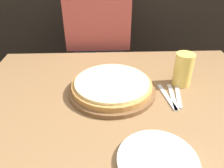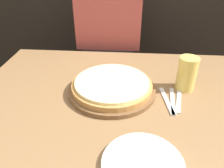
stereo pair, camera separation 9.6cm
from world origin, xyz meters
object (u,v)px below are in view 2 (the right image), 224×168
Objects in this scene: dinner_plate at (143,165)px; diner_person at (109,53)px; pizza_on_board at (112,87)px; dinner_knife at (173,100)px; beer_glass at (187,72)px; fork at (167,100)px; spoon at (179,101)px.

dinner_plate is 1.02m from diner_person.
dinner_knife is (0.26, -0.05, -0.02)m from pizza_on_board.
pizza_on_board is 0.27m from dinner_knife.
pizza_on_board is 1.99× the size of dinner_knife.
pizza_on_board is 0.41m from dinner_plate.
beer_glass is 0.63× the size of dinner_plate.
beer_glass is 0.80× the size of dinner_knife.
pizza_on_board is at bearing -83.63° from diner_person.
beer_glass is (0.33, 0.05, 0.06)m from pizza_on_board.
dinner_plate is at bearing -115.07° from beer_glass.
fork is (-0.09, -0.10, -0.08)m from beer_glass.
beer_glass reaches higher than fork.
fork is (0.11, 0.34, -0.01)m from dinner_plate.
diner_person is (-0.07, 0.61, -0.11)m from pizza_on_board.
pizza_on_board reaches higher than spoon.
spoon is at bearing 0.00° from dinner_knife.
diner_person reaches higher than spoon.
beer_glass is 0.16m from fork.
spoon is at bearing 0.00° from fork.
dinner_knife is (-0.07, -0.10, -0.08)m from beer_glass.
diner_person is (-0.33, 0.66, -0.09)m from dinner_knife.
beer_glass reaches higher than dinner_knife.
beer_glass is at bearing 9.10° from pizza_on_board.
dinner_knife is 0.74m from diner_person.
fork is at bearing 71.33° from dinner_plate.
pizza_on_board is at bearing 169.93° from spoon.
fork is 0.02m from dinner_knife.
diner_person reaches higher than pizza_on_board.
dinner_plate reaches higher than fork.
beer_glass is 0.15m from dinner_knife.
diner_person is at bearing 116.44° from dinner_knife.
dinner_plate is 1.26× the size of fork.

